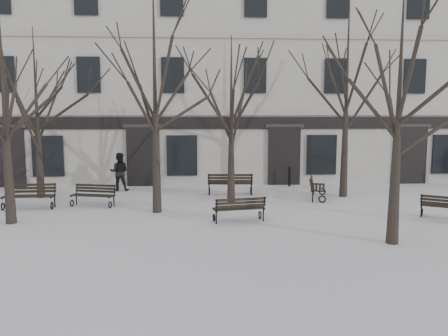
{
  "coord_description": "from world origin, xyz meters",
  "views": [
    {
      "loc": [
        -0.71,
        -13.61,
        3.54
      ],
      "look_at": [
        0.21,
        3.0,
        1.48
      ],
      "focal_mm": 35.0,
      "sensor_mm": 36.0,
      "label": 1
    }
  ],
  "objects": [
    {
      "name": "ground",
      "position": [
        0.0,
        0.0,
        0.0
      ],
      "size": [
        100.0,
        100.0,
        0.0
      ],
      "primitive_type": "plane",
      "color": "silver",
      "rests_on": "ground"
    },
    {
      "name": "building",
      "position": [
        0.0,
        12.96,
        5.52
      ],
      "size": [
        40.4,
        10.2,
        11.4
      ],
      "color": "#B9B4AB",
      "rests_on": "ground"
    },
    {
      "name": "tree_0",
      "position": [
        -6.87,
        0.64,
        4.8
      ],
      "size": [
        5.37,
        5.37,
        7.68
      ],
      "color": "black",
      "rests_on": "ground"
    },
    {
      "name": "tree_1",
      "position": [
        -2.28,
        2.0,
        5.3
      ],
      "size": [
        5.93,
        5.93,
        8.47
      ],
      "color": "black",
      "rests_on": "ground"
    },
    {
      "name": "tree_2",
      "position": [
        4.56,
        -2.21,
        4.35
      ],
      "size": [
        4.88,
        4.88,
        6.97
      ],
      "color": "black",
      "rests_on": "ground"
    },
    {
      "name": "tree_4",
      "position": [
        -7.49,
        5.1,
        4.44
      ],
      "size": [
        4.97,
        4.97,
        7.1
      ],
      "color": "black",
      "rests_on": "ground"
    },
    {
      "name": "tree_5",
      "position": [
        0.54,
        3.81,
        4.12
      ],
      "size": [
        4.62,
        4.62,
        6.59
      ],
      "color": "black",
      "rests_on": "ground"
    },
    {
      "name": "tree_6",
      "position": [
        5.45,
        4.61,
        5.46
      ],
      "size": [
        6.11,
        6.11,
        8.73
      ],
      "color": "black",
      "rests_on": "ground"
    },
    {
      "name": "bench_0",
      "position": [
        -7.13,
        2.9,
        0.51
      ],
      "size": [
        1.88,
        0.74,
        0.93
      ],
      "rotation": [
        0.0,
        0.0,
        0.04
      ],
      "color": "black",
      "rests_on": "ground"
    },
    {
      "name": "bench_1",
      "position": [
        0.57,
        0.41,
        0.46
      ],
      "size": [
        1.77,
        0.92,
        0.85
      ],
      "rotation": [
        0.0,
        0.0,
        3.33
      ],
      "color": "black",
      "rests_on": "ground"
    },
    {
      "name": "bench_2",
      "position": [
        7.59,
        0.33,
        0.46
      ],
      "size": [
        1.71,
        1.39,
        0.84
      ],
      "rotation": [
        0.0,
        0.0,
        2.58
      ],
      "color": "black",
      "rests_on": "ground"
    },
    {
      "name": "bench_3",
      "position": [
        -4.83,
        3.2,
        0.46
      ],
      "size": [
        1.75,
        0.98,
        0.84
      ],
      "rotation": [
        0.0,
        0.0,
        -0.25
      ],
      "color": "black",
      "rests_on": "ground"
    },
    {
      "name": "bench_4",
      "position": [
        0.61,
        5.26,
        0.53
      ],
      "size": [
        1.99,
        0.83,
        0.98
      ],
      "rotation": [
        0.0,
        0.0,
        3.08
      ],
      "color": "black",
      "rests_on": "ground"
    },
    {
      "name": "bench_5",
      "position": [
        4.17,
        4.25,
        0.52
      ],
      "size": [
        1.17,
        1.98,
        0.95
      ],
      "rotation": [
        0.0,
        0.0,
        1.29
      ],
      "color": "black",
      "rests_on": "ground"
    },
    {
      "name": "bollard_a",
      "position": [
        -4.61,
        6.93,
        0.65
      ],
      "size": [
        0.16,
        0.16,
        1.22
      ],
      "color": "black",
      "rests_on": "ground"
    },
    {
      "name": "bollard_b",
      "position": [
        3.67,
        7.37,
        0.52
      ],
      "size": [
        0.13,
        0.13,
        0.98
      ],
      "color": "black",
      "rests_on": "ground"
    },
    {
      "name": "pedestrian_b",
      "position": [
        -4.44,
        6.59,
        0.0
      ],
      "size": [
        0.88,
        0.7,
        1.77
      ],
      "primitive_type": "imported",
      "rotation": [
        0.0,
        0.0,
        3.17
      ],
      "color": "black",
      "rests_on": "ground"
    }
  ]
}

